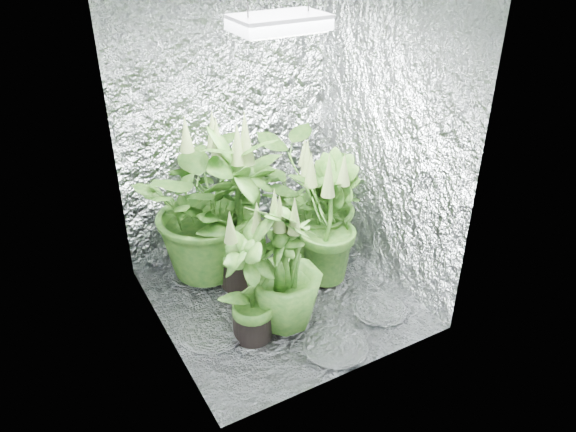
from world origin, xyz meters
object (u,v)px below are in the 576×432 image
(plant_e, at_px, (313,203))
(plant_f, at_px, (251,282))
(plant_c, at_px, (326,223))
(plant_b, at_px, (239,214))
(grow_lamp, at_px, (279,23))
(plant_a, at_px, (208,203))
(plant_d, at_px, (284,268))
(circulation_fan, at_px, (322,230))

(plant_e, bearing_deg, plant_f, -144.32)
(plant_c, relative_size, plant_e, 0.98)
(plant_f, bearing_deg, plant_c, 23.17)
(plant_b, relative_size, plant_e, 1.21)
(plant_b, height_order, plant_f, plant_b)
(plant_f, bearing_deg, grow_lamp, 36.12)
(plant_b, height_order, plant_c, plant_b)
(plant_a, xyz_separation_m, plant_f, (-0.06, -0.77, -0.16))
(plant_d, distance_m, plant_e, 0.77)
(plant_d, xyz_separation_m, circulation_fan, (0.69, 0.64, -0.27))
(plant_a, distance_m, plant_f, 0.79)
(plant_b, bearing_deg, plant_e, 2.55)
(plant_a, height_order, plant_c, plant_a)
(plant_c, height_order, circulation_fan, plant_c)
(grow_lamp, distance_m, plant_c, 1.43)
(grow_lamp, distance_m, plant_d, 1.42)
(grow_lamp, height_order, plant_b, grow_lamp)
(plant_c, bearing_deg, plant_f, -156.83)
(plant_a, relative_size, plant_d, 1.28)
(grow_lamp, height_order, circulation_fan, grow_lamp)
(plant_a, bearing_deg, plant_c, -34.32)
(plant_c, relative_size, circulation_fan, 2.59)
(plant_b, bearing_deg, plant_a, 116.96)
(plant_a, xyz_separation_m, plant_c, (0.68, -0.46, -0.12))
(plant_a, xyz_separation_m, plant_d, (0.18, -0.76, -0.14))
(plant_f, bearing_deg, plant_b, 71.28)
(plant_b, bearing_deg, plant_f, -108.72)
(grow_lamp, xyz_separation_m, plant_e, (0.44, 0.31, -1.34))
(plant_d, xyz_separation_m, plant_e, (0.55, 0.55, 0.05))
(plant_d, height_order, plant_f, plant_d)
(grow_lamp, bearing_deg, plant_a, 117.96)
(grow_lamp, distance_m, plant_e, 1.45)
(plant_a, relative_size, plant_f, 1.32)
(grow_lamp, height_order, plant_d, grow_lamp)
(plant_a, bearing_deg, plant_d, -76.91)
(plant_b, xyz_separation_m, plant_c, (0.55, -0.22, -0.12))
(plant_e, height_order, plant_f, plant_e)
(plant_b, relative_size, circulation_fan, 3.18)
(plant_e, bearing_deg, circulation_fan, 33.45)
(grow_lamp, relative_size, plant_b, 0.41)
(grow_lamp, xyz_separation_m, plant_c, (0.40, 0.07, -1.37))
(circulation_fan, bearing_deg, grow_lamp, -131.51)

